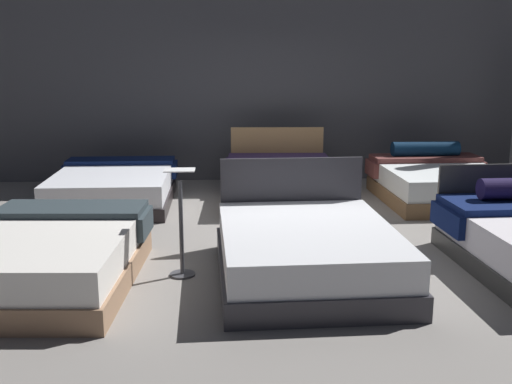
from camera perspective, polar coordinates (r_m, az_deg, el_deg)
name	(u,v)px	position (r m, az deg, el deg)	size (l,w,h in m)	color
ground_plane	(287,230)	(7.27, 2.93, -3.59)	(18.00, 18.00, 0.02)	gray
showroom_back_wall	(269,74)	(9.98, 1.27, 11.14)	(18.00, 0.06, 3.50)	#47474C
bed_0	(51,257)	(5.77, -18.89, -5.89)	(1.60, 2.16, 0.56)	#936F52
bed_1	(307,252)	(5.64, 4.83, -5.67)	(1.70, 2.15, 0.98)	#333137
bed_3	(113,188)	(8.65, -13.40, 0.41)	(1.68, 2.08, 0.52)	black
bed_4	(280,183)	(8.59, 2.31, 0.86)	(1.63, 2.05, 0.96)	#997449
bed_5	(439,183)	(8.98, 17.03, 0.85)	(1.74, 1.96, 0.77)	brown
price_sign	(181,235)	(5.67, -7.11, -4.12)	(0.28, 0.24, 1.03)	#3F3F44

